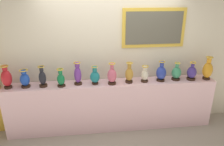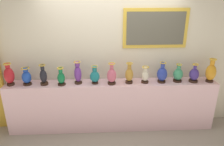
# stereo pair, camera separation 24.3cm
# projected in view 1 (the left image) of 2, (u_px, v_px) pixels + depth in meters

# --- Properties ---
(ground_plane) EXTENTS (11.52, 11.52, 0.00)m
(ground_plane) POSITION_uv_depth(u_px,v_px,m) (112.00, 126.00, 4.14)
(ground_plane) COLOR gray
(display_shelf) EXTENTS (3.84, 0.39, 0.95)m
(display_shelf) POSITION_uv_depth(u_px,v_px,m) (112.00, 105.00, 3.97)
(display_shelf) COLOR beige
(display_shelf) RESTS_ON ground_plane
(back_wall) EXTENTS (5.52, 0.14, 2.69)m
(back_wall) POSITION_uv_depth(u_px,v_px,m) (111.00, 57.00, 3.90)
(back_wall) COLOR beige
(back_wall) RESTS_ON ground_plane
(vase_crimson) EXTENTS (0.17, 0.17, 0.41)m
(vase_crimson) POSITION_uv_depth(u_px,v_px,m) (6.00, 78.00, 3.51)
(vase_crimson) COLOR #382319
(vase_crimson) RESTS_ON display_shelf
(vase_sapphire) EXTENTS (0.16, 0.16, 0.32)m
(vase_sapphire) POSITION_uv_depth(u_px,v_px,m) (25.00, 79.00, 3.56)
(vase_sapphire) COLOR #382319
(vase_sapphire) RESTS_ON display_shelf
(vase_onyx) EXTENTS (0.14, 0.14, 0.37)m
(vase_onyx) POSITION_uv_depth(u_px,v_px,m) (42.00, 78.00, 3.58)
(vase_onyx) COLOR #382319
(vase_onyx) RESTS_ON display_shelf
(vase_emerald) EXTENTS (0.14, 0.14, 0.33)m
(vase_emerald) POSITION_uv_depth(u_px,v_px,m) (61.00, 79.00, 3.59)
(vase_emerald) COLOR #382319
(vase_emerald) RESTS_ON display_shelf
(vase_violet) EXTENTS (0.13, 0.13, 0.41)m
(vase_violet) POSITION_uv_depth(u_px,v_px,m) (78.00, 74.00, 3.65)
(vase_violet) COLOR #382319
(vase_violet) RESTS_ON display_shelf
(vase_teal) EXTENTS (0.17, 0.17, 0.33)m
(vase_teal) POSITION_uv_depth(u_px,v_px,m) (95.00, 77.00, 3.69)
(vase_teal) COLOR #382319
(vase_teal) RESTS_ON display_shelf
(vase_rose) EXTENTS (0.17, 0.17, 0.39)m
(vase_rose) POSITION_uv_depth(u_px,v_px,m) (112.00, 75.00, 3.68)
(vase_rose) COLOR #382319
(vase_rose) RESTS_ON display_shelf
(vase_ochre) EXTENTS (0.14, 0.14, 0.38)m
(vase_ochre) POSITION_uv_depth(u_px,v_px,m) (129.00, 74.00, 3.74)
(vase_ochre) COLOR #382319
(vase_ochre) RESTS_ON display_shelf
(vase_ivory) EXTENTS (0.13, 0.13, 0.31)m
(vase_ivory) POSITION_uv_depth(u_px,v_px,m) (145.00, 75.00, 3.79)
(vase_ivory) COLOR #382319
(vase_ivory) RESTS_ON display_shelf
(vase_cobalt) EXTENTS (0.18, 0.18, 0.38)m
(vase_cobalt) POSITION_uv_depth(u_px,v_px,m) (161.00, 73.00, 3.81)
(vase_cobalt) COLOR #382319
(vase_cobalt) RESTS_ON display_shelf
(vase_jade) EXTENTS (0.17, 0.17, 0.34)m
(vase_jade) POSITION_uv_depth(u_px,v_px,m) (176.00, 73.00, 3.87)
(vase_jade) COLOR #382319
(vase_jade) RESTS_ON display_shelf
(vase_indigo) EXTENTS (0.17, 0.17, 0.35)m
(vase_indigo) POSITION_uv_depth(u_px,v_px,m) (192.00, 72.00, 3.88)
(vase_indigo) COLOR #382319
(vase_indigo) RESTS_ON display_shelf
(vase_amber) EXTENTS (0.18, 0.18, 0.44)m
(vase_amber) POSITION_uv_depth(u_px,v_px,m) (208.00, 70.00, 3.88)
(vase_amber) COLOR #382319
(vase_amber) RESTS_ON display_shelf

